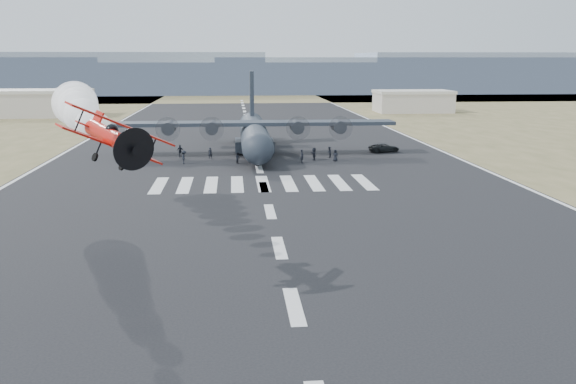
{
  "coord_description": "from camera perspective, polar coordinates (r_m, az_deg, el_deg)",
  "views": [
    {
      "loc": [
        -3.43,
        -23.35,
        14.23
      ],
      "look_at": [
        0.83,
        25.78,
        4.0
      ],
      "focal_mm": 40.0,
      "sensor_mm": 36.0,
      "label": 1
    }
  ],
  "objects": [
    {
      "name": "scrub_far",
      "position": [
        253.77,
        -4.22,
        8.47
      ],
      "size": [
        500.0,
        80.0,
        0.0
      ],
      "primitive_type": "cube",
      "color": "brown",
      "rests_on": "ground"
    },
    {
      "name": "runway_markings",
      "position": [
        84.63,
        -2.57,
        2.03
      ],
      "size": [
        60.0,
        260.0,
        0.01
      ],
      "primitive_type": null,
      "color": "silver",
      "rests_on": "ground"
    },
    {
      "name": "ridge_seg_c",
      "position": [
        290.02,
        -17.49,
        10.06
      ],
      "size": [
        150.0,
        50.0,
        17.0
      ],
      "primitive_type": "cube",
      "color": "gray",
      "rests_on": "ground"
    },
    {
      "name": "ridge_seg_d",
      "position": [
        283.48,
        -4.33,
        10.12
      ],
      "size": [
        150.0,
        50.0,
        13.0
      ],
      "primitive_type": "cube",
      "color": "gray",
      "rests_on": "ground"
    },
    {
      "name": "ridge_seg_e",
      "position": [
        291.58,
        8.76,
        10.26
      ],
      "size": [
        150.0,
        50.0,
        15.0
      ],
      "primitive_type": "cube",
      "color": "gray",
      "rests_on": "ground"
    },
    {
      "name": "ridge_seg_f",
      "position": [
        313.25,
        20.57,
        9.94
      ],
      "size": [
        150.0,
        50.0,
        17.0
      ],
      "primitive_type": "cube",
      "color": "gray",
      "rests_on": "ground"
    },
    {
      "name": "hangar_left",
      "position": [
        175.55,
        -21.2,
        7.4
      ],
      "size": [
        24.5,
        14.5,
        6.7
      ],
      "color": "#A7A094",
      "rests_on": "ground"
    },
    {
      "name": "hangar_right",
      "position": [
        180.61,
        11.04,
        7.94
      ],
      "size": [
        20.5,
        12.5,
        5.9
      ],
      "color": "#A7A094",
      "rests_on": "ground"
    },
    {
      "name": "aerobatic_biplane",
      "position": [
        38.43,
        -15.41,
        4.77
      ],
      "size": [
        6.27,
        6.36,
        4.23
      ],
      "rotation": [
        0.0,
        0.43,
        0.31
      ],
      "color": "red"
    },
    {
      "name": "smoke_trail",
      "position": [
        60.23,
        -18.15,
        7.14
      ],
      "size": [
        9.69,
        25.13,
        4.28
      ],
      "rotation": [
        0.0,
        0.0,
        0.31
      ],
      "color": "white"
    },
    {
      "name": "transport_aircraft",
      "position": [
        99.5,
        -3.02,
        5.32
      ],
      "size": [
        42.37,
        34.95,
        12.28
      ],
      "rotation": [
        0.0,
        0.0,
        -0.0
      ],
      "color": "#1D252B",
      "rests_on": "ground"
    },
    {
      "name": "support_vehicle",
      "position": [
        101.63,
        8.55,
        3.92
      ],
      "size": [
        5.11,
        3.16,
        1.32
      ],
      "primitive_type": "imported",
      "rotation": [
        0.0,
        0.0,
        1.79
      ],
      "color": "black",
      "rests_on": "ground"
    },
    {
      "name": "crew_a",
      "position": [
        89.92,
        1.26,
        3.22
      ],
      "size": [
        0.66,
        0.76,
        1.88
      ],
      "primitive_type": "imported",
      "rotation": [
        0.0,
        0.0,
        1.43
      ],
      "color": "black",
      "rests_on": "ground"
    },
    {
      "name": "crew_b",
      "position": [
        94.71,
        3.68,
        3.55
      ],
      "size": [
        0.74,
        0.91,
        1.62
      ],
      "primitive_type": "imported",
      "rotation": [
        0.0,
        0.0,
        4.35
      ],
      "color": "black",
      "rests_on": "ground"
    },
    {
      "name": "crew_c",
      "position": [
        90.09,
        -9.23,
        3.07
      ],
      "size": [
        0.6,
        1.21,
        1.83
      ],
      "primitive_type": "imported",
      "rotation": [
        0.0,
        0.0,
        1.61
      ],
      "color": "black",
      "rests_on": "ground"
    },
    {
      "name": "crew_d",
      "position": [
        96.42,
        -9.56,
        3.61
      ],
      "size": [
        1.17,
        0.8,
        1.81
      ],
      "primitive_type": "imported",
      "rotation": [
        0.0,
        0.0,
        2.88
      ],
      "color": "black",
      "rests_on": "ground"
    },
    {
      "name": "crew_e",
      "position": [
        91.46,
        4.23,
        3.26
      ],
      "size": [
        0.89,
        0.64,
        1.67
      ],
      "primitive_type": "imported",
      "rotation": [
        0.0,
        0.0,
        6.11
      ],
      "color": "black",
      "rests_on": "ground"
    },
    {
      "name": "crew_f",
      "position": [
        92.19,
        2.33,
        3.4
      ],
      "size": [
        0.83,
        1.76,
        1.83
      ],
      "primitive_type": "imported",
      "rotation": [
        0.0,
        0.0,
        4.89
      ],
      "color": "black",
      "rests_on": "ground"
    },
    {
      "name": "crew_g",
      "position": [
        94.3,
        -6.94,
        3.45
      ],
      "size": [
        0.67,
        0.58,
        1.63
      ],
      "primitive_type": "imported",
      "rotation": [
        0.0,
        0.0,
        3.31
      ],
      "color": "black",
      "rests_on": "ground"
    },
    {
      "name": "crew_h",
      "position": [
        89.6,
        -4.48,
        3.06
      ],
      "size": [
        0.76,
        0.9,
        1.58
      ],
      "primitive_type": "imported",
      "rotation": [
        0.0,
        0.0,
        2.03
      ],
      "color": "black",
      "rests_on": "ground"
    }
  ]
}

